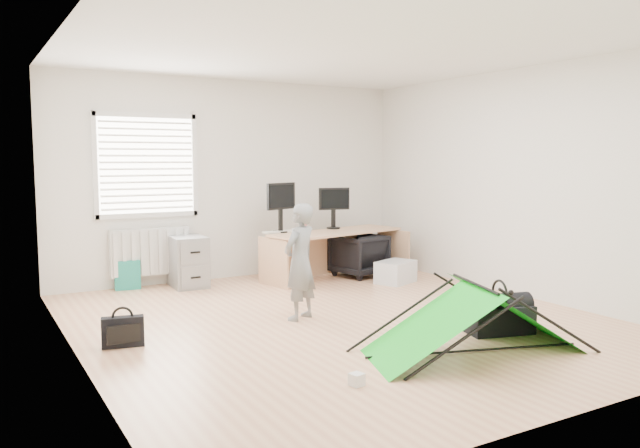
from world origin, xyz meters
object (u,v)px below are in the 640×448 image
storage_crate (396,272)px  monitor_left (281,214)px  thermos (304,221)px  office_chair (359,255)px  laptop_bag (123,332)px  desk (337,255)px  filing_cabinet (188,261)px  monitor_right (333,214)px  kite (474,318)px  duffel_bag (499,319)px  person (300,262)px

storage_crate → monitor_left: bearing=145.9°
thermos → office_chair: (0.73, -0.23, -0.50)m
office_chair → laptop_bag: 4.00m
desk → monitor_left: bearing=148.6°
filing_cabinet → laptop_bag: filing_cabinet is taller
desk → monitor_right: (0.11, 0.26, 0.54)m
desk → storage_crate: (0.55, -0.60, -0.19)m
filing_cabinet → office_chair: bearing=-10.1°
kite → monitor_left: bearing=108.8°
thermos → office_chair: bearing=-17.6°
storage_crate → duffel_bag: (-0.60, -2.40, -0.01)m
filing_cabinet → storage_crate: filing_cabinet is taller
storage_crate → duffel_bag: 2.48m
desk → filing_cabinet: desk is taller
monitor_right → desk: bearing=-100.6°
thermos → office_chair: 0.92m
monitor_left → storage_crate: (1.27, -0.86, -0.76)m
thermos → laptop_bag: size_ratio=0.75×
monitor_left → kite: monitor_left is taller
monitor_left → kite: (0.03, -3.58, -0.61)m
filing_cabinet → monitor_left: 1.35m
person → duffel_bag: bearing=108.6°
filing_cabinet → thermos: bearing=-7.5°
monitor_right → thermos: 0.46m
filing_cabinet → laptop_bag: (-1.32, -2.22, -0.19)m
person → office_chair: bearing=-164.0°
duffel_bag → desk: bearing=104.0°
desk → laptop_bag: bearing=-164.4°
laptop_bag → filing_cabinet: bearing=71.7°
monitor_left → monitor_right: 0.83m
desk → kite: desk is taller
desk → person: (-1.44, -1.62, 0.26)m
monitor_left → office_chair: 1.28m
person → storage_crate: 2.28m
monitor_right → duffel_bag: bearing=-81.1°
thermos → laptop_bag: (-2.87, -1.95, -0.66)m
person → thermos: bearing=-146.2°
storage_crate → filing_cabinet: bearing=155.0°
monitor_right → storage_crate: (0.44, -0.86, -0.73)m
storage_crate → desk: bearing=132.2°
desk → person: size_ratio=1.63×
filing_cabinet → laptop_bag: 2.59m
laptop_bag → monitor_right: bearing=42.6°
monitor_left → laptop_bag: size_ratio=1.41×
monitor_left → filing_cabinet: bearing=146.3°
office_chair → thermos: bearing=-29.6°
thermos → duffel_bag: 3.36m
monitor_left → monitor_right: monitor_left is taller
desk → office_chair: desk is taller
monitor_right → laptop_bag: (-3.33, -1.94, -0.74)m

